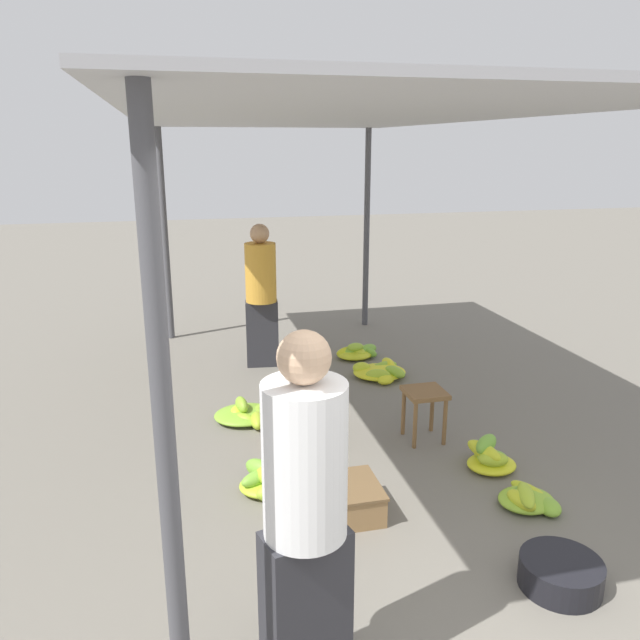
{
  "coord_description": "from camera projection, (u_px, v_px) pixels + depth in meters",
  "views": [
    {
      "loc": [
        -1.28,
        -1.87,
        2.5
      ],
      "look_at": [
        0.0,
        3.47,
        0.95
      ],
      "focal_mm": 35.0,
      "sensor_mm": 36.0,
      "label": 1
    }
  ],
  "objects": [
    {
      "name": "banana_pile_right_0",
      "position": [
        357.0,
        352.0,
        7.55
      ],
      "size": [
        0.58,
        0.39,
        0.19
      ],
      "color": "#82B835",
      "rests_on": "ground"
    },
    {
      "name": "banana_pile_left_1",
      "position": [
        270.0,
        481.0,
        4.62
      ],
      "size": [
        0.52,
        0.56,
        0.22
      ],
      "color": "#ABC92E",
      "rests_on": "ground"
    },
    {
      "name": "banana_pile_left_0",
      "position": [
        246.0,
        414.0,
        5.84
      ],
      "size": [
        0.57,
        0.58,
        0.21
      ],
      "color": "#9BC230",
      "rests_on": "ground"
    },
    {
      "name": "canopy_post_back_right",
      "position": [
        367.0,
        230.0,
        8.58
      ],
      "size": [
        0.08,
        0.08,
        2.71
      ],
      "primitive_type": "cylinder",
      "color": "#4C4C51",
      "rests_on": "ground"
    },
    {
      "name": "banana_pile_right_2",
      "position": [
        381.0,
        371.0,
        6.94
      ],
      "size": [
        0.59,
        0.7,
        0.15
      ],
      "color": "#8FBD33",
      "rests_on": "ground"
    },
    {
      "name": "crate_near",
      "position": [
        346.0,
        500.0,
        4.34
      ],
      "size": [
        0.48,
        0.48,
        0.23
      ],
      "color": "olive",
      "rests_on": "ground"
    },
    {
      "name": "canopy_post_back_left",
      "position": [
        165.0,
        237.0,
        7.98
      ],
      "size": [
        0.08,
        0.08,
        2.71
      ],
      "primitive_type": "cylinder",
      "color": "#4C4C51",
      "rests_on": "ground"
    },
    {
      "name": "crate_mid",
      "position": [
        301.0,
        429.0,
        5.43
      ],
      "size": [
        0.39,
        0.39,
        0.21
      ],
      "color": "#9E7A4C",
      "rests_on": "ground"
    },
    {
      "name": "basin_black",
      "position": [
        561.0,
        573.0,
        3.64
      ],
      "size": [
        0.48,
        0.48,
        0.17
      ],
      "color": "black",
      "rests_on": "ground"
    },
    {
      "name": "vendor_foreground",
      "position": [
        305.0,
        513.0,
        2.77
      ],
      "size": [
        0.46,
        0.46,
        1.77
      ],
      "color": "#2D2D33",
      "rests_on": "ground"
    },
    {
      "name": "shopper_walking_mid",
      "position": [
        261.0,
        294.0,
        7.09
      ],
      "size": [
        0.39,
        0.39,
        1.65
      ],
      "color": "#2D2D33",
      "rests_on": "ground"
    },
    {
      "name": "canopy_post_front_left",
      "position": [
        167.0,
        463.0,
        2.33
      ],
      "size": [
        0.08,
        0.08,
        2.71
      ],
      "primitive_type": "cylinder",
      "color": "#4C4C51",
      "rests_on": "ground"
    },
    {
      "name": "banana_pile_right_1",
      "position": [
        489.0,
        457.0,
        4.95
      ],
      "size": [
        0.39,
        0.44,
        0.28
      ],
      "color": "#7FB735",
      "rests_on": "ground"
    },
    {
      "name": "banana_pile_right_3",
      "position": [
        528.0,
        499.0,
        4.44
      ],
      "size": [
        0.42,
        0.51,
        0.17
      ],
      "color": "#84B934",
      "rests_on": "ground"
    },
    {
      "name": "canopy_tarp",
      "position": [
        324.0,
        115.0,
        5.08
      ],
      "size": [
        3.1,
        6.44,
        0.04
      ],
      "primitive_type": "cube",
      "color": "#B2B2B7",
      "rests_on": "canopy_post_front_left"
    },
    {
      "name": "stool",
      "position": [
        425.0,
        400.0,
        5.38
      ],
      "size": [
        0.34,
        0.34,
        0.46
      ],
      "color": "brown",
      "rests_on": "ground"
    }
  ]
}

